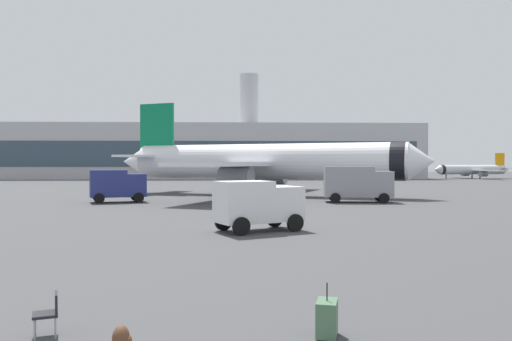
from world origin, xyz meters
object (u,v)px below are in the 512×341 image
airplane_taxiing (472,170)px  gate_chair (49,311)px  fuel_truck (357,182)px  traveller_backpack (122,338)px  rolling_suitcase (327,318)px  cargo_van (258,203)px  airplane_at_gate (263,162)px  safety_cone_mid (222,189)px  safety_cone_near (254,191)px  service_truck (117,184)px

airplane_taxiing → gate_chair: (-57.19, -102.56, -1.54)m
fuel_truck → gate_chair: size_ratio=7.24×
fuel_truck → gate_chair: (-14.59, -34.73, -1.27)m
airplane_taxiing → traveller_backpack: 117.43m
airplane_taxiing → rolling_suitcase: (-51.58, -102.87, -1.65)m
rolling_suitcase → cargo_van: bearing=92.6°
airplane_at_gate → fuel_truck: airplane_at_gate is taller
airplane_taxiing → safety_cone_mid: (-55.17, -52.73, -1.63)m
fuel_truck → cargo_van: bearing=-117.0°
safety_cone_mid → rolling_suitcase: size_ratio=0.76×
safety_cone_near → gate_chair: 47.17m
safety_cone_near → cargo_van: bearing=-91.6°
airplane_taxiing → gate_chair: bearing=-119.1°
airplane_taxiing → rolling_suitcase: 115.09m
rolling_suitcase → traveller_backpack: size_ratio=2.29×
service_truck → cargo_van: 23.06m
airplane_at_gate → safety_cone_mid: 7.78m
safety_cone_mid → traveller_backpack: (-0.37, -50.73, -0.18)m
airplane_at_gate → safety_cone_mid: bearing=130.3°
service_truck → fuel_truck: (21.52, -0.72, 0.16)m
safety_cone_near → gate_chair: (-5.75, -46.82, 0.12)m
airplane_at_gate → fuel_truck: (7.99, -9.72, -1.88)m
safety_cone_near → traveller_backpack: size_ratio=1.58×
service_truck → gate_chair: 36.14m
rolling_suitcase → airplane_at_gate: bearing=88.7°
service_truck → rolling_suitcase: 37.91m
service_truck → fuel_truck: size_ratio=0.84×
traveller_backpack → gate_chair: 1.90m
cargo_van → rolling_suitcase: cargo_van is taller
fuel_truck → safety_cone_mid: (-12.56, 15.11, -1.36)m
cargo_van → fuel_truck: bearing=63.0°
fuel_truck → safety_cone_near: fuel_truck is taller
airplane_at_gate → gate_chair: (-6.60, -44.45, -3.16)m
rolling_suitcase → safety_cone_near: bearing=89.8°
airplane_taxiing → gate_chair: size_ratio=23.00×
airplane_taxiing → fuel_truck: airplane_taxiing is taller
fuel_truck → rolling_suitcase: bearing=-104.4°
airplane_at_gate → safety_cone_mid: size_ratio=40.87×
airplane_taxiing → cargo_van: (-52.31, -86.91, -0.59)m
airplane_at_gate → airplane_taxiing: size_ratio=1.73×
fuel_truck → traveller_backpack: size_ratio=12.97×
airplane_at_gate → traveller_backpack: airplane_at_gate is taller
safety_cone_mid → traveller_backpack: safety_cone_mid is taller
airplane_taxiing → cargo_van: size_ratio=4.09×
safety_cone_mid → traveller_backpack: bearing=-90.4°
fuel_truck → safety_cone_mid: 19.69m
airplane_at_gate → rolling_suitcase: airplane_at_gate is taller
airplane_at_gate → safety_cone_near: size_ratio=44.93×
rolling_suitcase → airplane_taxiing: bearing=63.4°
airplane_taxiing → safety_cone_near: bearing=-132.7°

